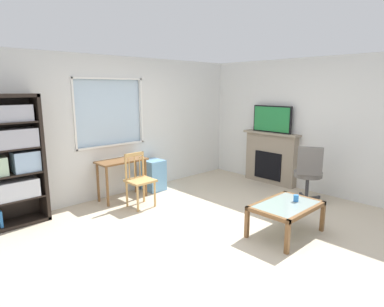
{
  "coord_description": "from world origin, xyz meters",
  "views": [
    {
      "loc": [
        -3.2,
        -2.94,
        1.96
      ],
      "look_at": [
        0.05,
        0.52,
        0.99
      ],
      "focal_mm": 30.18,
      "sensor_mm": 36.0,
      "label": 1
    }
  ],
  "objects": [
    {
      "name": "fireplace",
      "position": [
        2.47,
        0.71,
        0.54
      ],
      "size": [
        0.26,
        1.23,
        1.07
      ],
      "color": "gray",
      "rests_on": "ground"
    },
    {
      "name": "desk_under_window",
      "position": [
        -0.32,
        1.94,
        0.59
      ],
      "size": [
        0.87,
        0.43,
        0.72
      ],
      "color": "brown",
      "rests_on": "ground"
    },
    {
      "name": "bookshelf",
      "position": [
        -2.06,
        2.05,
        0.99
      ],
      "size": [
        0.9,
        0.38,
        1.88
      ],
      "color": "black",
      "rests_on": "ground"
    },
    {
      "name": "wooden_chair",
      "position": [
        -0.3,
        1.43,
        0.46
      ],
      "size": [
        0.42,
        0.4,
        0.9
      ],
      "color": "tan",
      "rests_on": "ground"
    },
    {
      "name": "wall_right",
      "position": [
        2.62,
        0.0,
        1.26
      ],
      "size": [
        0.12,
        4.79,
        2.51
      ],
      "primitive_type": "cube",
      "color": "silver",
      "rests_on": "ground"
    },
    {
      "name": "tv",
      "position": [
        2.45,
        0.71,
        1.34
      ],
      "size": [
        0.06,
        0.86,
        0.54
      ],
      "color": "black",
      "rests_on": "fireplace"
    },
    {
      "name": "wall_back_with_window",
      "position": [
        0.04,
        2.29,
        1.23
      ],
      "size": [
        5.12,
        0.15,
        2.51
      ],
      "color": "silver",
      "rests_on": "ground"
    },
    {
      "name": "ground",
      "position": [
        0.0,
        0.0,
        -0.01
      ],
      "size": [
        6.12,
        5.59,
        0.02
      ],
      "primitive_type": "cube",
      "color": "beige"
    },
    {
      "name": "office_chair",
      "position": [
        1.94,
        -0.4,
        0.55
      ],
      "size": [
        0.61,
        0.57,
        1.0
      ],
      "color": "slate",
      "rests_on": "ground"
    },
    {
      "name": "plastic_drawer_unit",
      "position": [
        0.4,
        1.99,
        0.3
      ],
      "size": [
        0.35,
        0.4,
        0.59
      ],
      "primitive_type": "cube",
      "color": "#72ADDB",
      "rests_on": "ground"
    },
    {
      "name": "sippy_cup",
      "position": [
        0.71,
        -0.85,
        0.48
      ],
      "size": [
        0.07,
        0.07,
        0.09
      ],
      "primitive_type": "cylinder",
      "color": "#337FD6",
      "rests_on": "coffee_table"
    },
    {
      "name": "coffee_table",
      "position": [
        0.53,
        -0.82,
        0.37
      ],
      "size": [
        0.97,
        0.65,
        0.43
      ],
      "color": "#8C9E99",
      "rests_on": "ground"
    }
  ]
}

